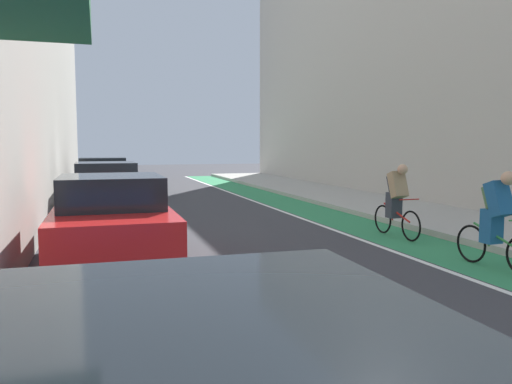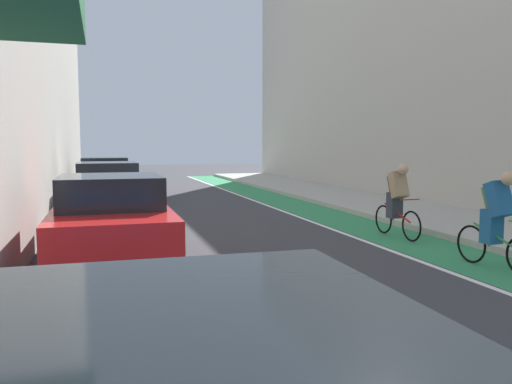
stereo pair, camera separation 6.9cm
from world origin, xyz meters
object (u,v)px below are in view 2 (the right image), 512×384
object	(u,v)px
parked_sedan_silver	(107,188)
cyclist_mid	(496,218)
cyclist_trailing	(397,199)
parked_sedan_red	(111,220)
parked_sedan_black	(106,176)

from	to	relation	value
parked_sedan_silver	cyclist_mid	distance (m)	10.28
cyclist_trailing	cyclist_mid	bearing A→B (deg)	-91.59
cyclist_mid	cyclist_trailing	distance (m)	3.00
parked_sedan_red	cyclist_mid	bearing A→B (deg)	-18.21
parked_sedan_red	parked_sedan_black	world-z (taller)	same
parked_sedan_black	cyclist_mid	distance (m)	15.29
parked_sedan_red	parked_sedan_silver	bearing A→B (deg)	89.99
cyclist_mid	cyclist_trailing	bearing A→B (deg)	88.41
parked_sedan_red	parked_sedan_silver	size ratio (longest dim) A/B	0.96
parked_sedan_silver	parked_sedan_black	world-z (taller)	same
parked_sedan_red	parked_sedan_silver	world-z (taller)	same
cyclist_trailing	parked_sedan_red	bearing A→B (deg)	-170.15
parked_sedan_red	cyclist_mid	distance (m)	6.24
cyclist_mid	cyclist_trailing	xyz separation A→B (m)	(0.08, 2.99, -0.00)
parked_sedan_black	cyclist_trailing	xyz separation A→B (m)	(6.01, -11.10, 0.06)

